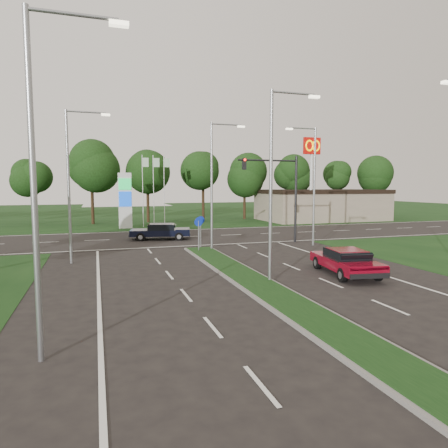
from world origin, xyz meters
name	(u,v)px	position (x,y,z in m)	size (l,w,h in m)	color
ground	(323,326)	(0.00, 0.00, 0.00)	(160.00, 160.00, 0.00)	black
verge_far	(141,214)	(0.00, 55.00, 0.00)	(160.00, 50.00, 0.02)	black
cross_road	(179,237)	(0.00, 24.00, 0.00)	(160.00, 12.00, 0.02)	black
median_kerb	(272,293)	(0.00, 4.00, 0.06)	(2.00, 26.00, 0.12)	slate
commercial_building	(322,205)	(22.00, 36.00, 2.00)	(16.00, 9.00, 4.00)	gray
streetlight_median_near	(275,176)	(1.00, 6.00, 5.08)	(2.53, 0.22, 9.00)	gray
streetlight_median_far	(214,179)	(1.00, 16.00, 5.08)	(2.53, 0.22, 9.00)	gray
streetlight_left_near	(41,167)	(-8.30, 0.00, 5.08)	(2.53, 0.22, 9.00)	gray
streetlight_left_far	(72,178)	(-8.30, 14.00, 5.08)	(2.53, 0.22, 9.00)	gray
streetlight_right_far	(312,180)	(8.80, 16.00, 5.08)	(2.53, 0.22, 9.00)	gray
traffic_signal	(281,185)	(7.19, 18.00, 4.65)	(5.10, 0.42, 7.00)	black
median_signs	(199,226)	(0.00, 16.40, 1.71)	(1.16, 1.76, 2.38)	gray
gas_pylon	(127,199)	(-3.79, 33.05, 3.20)	(5.80, 1.26, 8.00)	silver
mcdonalds_sign	(312,158)	(18.00, 31.97, 7.99)	(2.20, 0.47, 10.40)	silver
treeline_far	(154,168)	(0.10, 39.93, 6.83)	(6.00, 6.00, 9.90)	black
red_sedan	(346,261)	(5.28, 6.37, 0.72)	(2.74, 5.14, 1.34)	maroon
navy_sedan	(161,231)	(-1.77, 22.89, 0.74)	(5.30, 3.04, 1.37)	black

